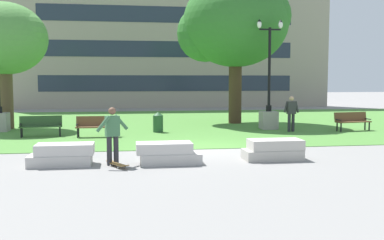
{
  "coord_description": "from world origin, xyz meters",
  "views": [
    {
      "loc": [
        -2.79,
        -15.81,
        2.51
      ],
      "look_at": [
        -0.6,
        -1.4,
        1.2
      ],
      "focal_mm": 42.0,
      "sensor_mm": 36.0,
      "label": 1
    }
  ],
  "objects_px": {
    "park_bench_far_left": "(352,120)",
    "lamp_post_left": "(269,107)",
    "person_skateboarder": "(112,133)",
    "concrete_block_right": "(274,150)",
    "park_bench_near_left": "(41,125)",
    "concrete_block_left": "(168,153)",
    "concrete_block_center": "(63,155)",
    "park_bench_near_right": "(97,125)",
    "skateboard": "(118,164)",
    "person_bystander_near_lawn": "(291,112)",
    "trash_bin": "(158,122)"
  },
  "relations": [
    {
      "from": "park_bench_far_left",
      "to": "concrete_block_left",
      "type": "bearing_deg",
      "value": -143.61
    },
    {
      "from": "park_bench_near_left",
      "to": "lamp_post_left",
      "type": "relative_size",
      "value": 0.34
    },
    {
      "from": "concrete_block_right",
      "to": "person_skateboarder",
      "type": "bearing_deg",
      "value": -177.99
    },
    {
      "from": "lamp_post_left",
      "to": "park_bench_near_left",
      "type": "bearing_deg",
      "value": -172.6
    },
    {
      "from": "person_skateboarder",
      "to": "park_bench_far_left",
      "type": "height_order",
      "value": "person_skateboarder"
    },
    {
      "from": "trash_bin",
      "to": "skateboard",
      "type": "bearing_deg",
      "value": -102.2
    },
    {
      "from": "person_skateboarder",
      "to": "concrete_block_right",
      "type": "bearing_deg",
      "value": 2.01
    },
    {
      "from": "lamp_post_left",
      "to": "trash_bin",
      "type": "bearing_deg",
      "value": -174.27
    },
    {
      "from": "concrete_block_center",
      "to": "skateboard",
      "type": "xyz_separation_m",
      "value": [
        1.6,
        -0.52,
        -0.22
      ]
    },
    {
      "from": "concrete_block_left",
      "to": "person_bystander_near_lawn",
      "type": "distance_m",
      "value": 9.87
    },
    {
      "from": "concrete_block_center",
      "to": "park_bench_near_right",
      "type": "relative_size",
      "value": 1.03
    },
    {
      "from": "concrete_block_left",
      "to": "person_skateboarder",
      "type": "height_order",
      "value": "person_skateboarder"
    },
    {
      "from": "park_bench_far_left",
      "to": "trash_bin",
      "type": "xyz_separation_m",
      "value": [
        -9.46,
        0.79,
        -0.04
      ]
    },
    {
      "from": "park_bench_far_left",
      "to": "person_bystander_near_lawn",
      "type": "bearing_deg",
      "value": 179.23
    },
    {
      "from": "concrete_block_right",
      "to": "person_bystander_near_lawn",
      "type": "height_order",
      "value": "person_bystander_near_lawn"
    },
    {
      "from": "concrete_block_left",
      "to": "park_bench_far_left",
      "type": "relative_size",
      "value": 1.04
    },
    {
      "from": "park_bench_near_right",
      "to": "park_bench_far_left",
      "type": "xyz_separation_m",
      "value": [
        12.23,
        0.58,
        0.0
      ]
    },
    {
      "from": "concrete_block_center",
      "to": "park_bench_far_left",
      "type": "relative_size",
      "value": 1.01
    },
    {
      "from": "park_bench_near_left",
      "to": "lamp_post_left",
      "type": "distance_m",
      "value": 10.98
    },
    {
      "from": "concrete_block_right",
      "to": "park_bench_near_left",
      "type": "height_order",
      "value": "park_bench_near_left"
    },
    {
      "from": "park_bench_near_left",
      "to": "park_bench_far_left",
      "type": "xyz_separation_m",
      "value": [
        14.68,
        0.06,
        0.0
      ]
    },
    {
      "from": "concrete_block_right",
      "to": "skateboard",
      "type": "height_order",
      "value": "concrete_block_right"
    },
    {
      "from": "concrete_block_right",
      "to": "person_bystander_near_lawn",
      "type": "relative_size",
      "value": 1.07
    },
    {
      "from": "skateboard",
      "to": "park_bench_far_left",
      "type": "distance_m",
      "value": 13.55
    },
    {
      "from": "concrete_block_center",
      "to": "park_bench_near_right",
      "type": "bearing_deg",
      "value": 84.43
    },
    {
      "from": "concrete_block_right",
      "to": "person_skateboarder",
      "type": "xyz_separation_m",
      "value": [
        -4.99,
        -0.17,
        0.66
      ]
    },
    {
      "from": "concrete_block_left",
      "to": "park_bench_far_left",
      "type": "distance_m",
      "value": 12.14
    },
    {
      "from": "park_bench_near_right",
      "to": "person_bystander_near_lawn",
      "type": "xyz_separation_m",
      "value": [
        9.12,
        0.62,
        0.45
      ]
    },
    {
      "from": "concrete_block_left",
      "to": "trash_bin",
      "type": "xyz_separation_m",
      "value": [
        0.32,
        7.99,
        0.2
      ]
    },
    {
      "from": "person_skateboarder",
      "to": "park_bench_near_right",
      "type": "distance_m",
      "value": 6.7
    },
    {
      "from": "skateboard",
      "to": "trash_bin",
      "type": "relative_size",
      "value": 1.02
    },
    {
      "from": "park_bench_far_left",
      "to": "lamp_post_left",
      "type": "xyz_separation_m",
      "value": [
        -3.8,
        1.35,
        0.58
      ]
    },
    {
      "from": "concrete_block_center",
      "to": "lamp_post_left",
      "type": "height_order",
      "value": "lamp_post_left"
    },
    {
      "from": "park_bench_far_left",
      "to": "person_bystander_near_lawn",
      "type": "height_order",
      "value": "person_bystander_near_lawn"
    },
    {
      "from": "concrete_block_center",
      "to": "concrete_block_left",
      "type": "bearing_deg",
      "value": -3.53
    },
    {
      "from": "concrete_block_left",
      "to": "skateboard",
      "type": "distance_m",
      "value": 1.53
    },
    {
      "from": "park_bench_far_left",
      "to": "concrete_block_right",
      "type": "bearing_deg",
      "value": -132.32
    },
    {
      "from": "lamp_post_left",
      "to": "person_bystander_near_lawn",
      "type": "xyz_separation_m",
      "value": [
        0.69,
        -1.31,
        -0.14
      ]
    },
    {
      "from": "concrete_block_left",
      "to": "skateboard",
      "type": "bearing_deg",
      "value": -167.39
    },
    {
      "from": "concrete_block_left",
      "to": "lamp_post_left",
      "type": "height_order",
      "value": "lamp_post_left"
    },
    {
      "from": "concrete_block_left",
      "to": "person_skateboarder",
      "type": "xyz_separation_m",
      "value": [
        -1.62,
        -0.01,
        0.66
      ]
    },
    {
      "from": "person_skateboarder",
      "to": "trash_bin",
      "type": "distance_m",
      "value": 8.24
    },
    {
      "from": "person_skateboarder",
      "to": "skateboard",
      "type": "distance_m",
      "value": 0.95
    },
    {
      "from": "concrete_block_center",
      "to": "person_bystander_near_lawn",
      "type": "height_order",
      "value": "person_bystander_near_lawn"
    },
    {
      "from": "concrete_block_center",
      "to": "park_bench_near_left",
      "type": "relative_size",
      "value": 1.01
    },
    {
      "from": "park_bench_near_right",
      "to": "park_bench_near_left",
      "type": "bearing_deg",
      "value": 168.05
    },
    {
      "from": "person_skateboarder",
      "to": "skateboard",
      "type": "height_order",
      "value": "person_skateboarder"
    },
    {
      "from": "skateboard",
      "to": "person_bystander_near_lawn",
      "type": "relative_size",
      "value": 0.57
    },
    {
      "from": "lamp_post_left",
      "to": "concrete_block_left",
      "type": "bearing_deg",
      "value": -124.9
    },
    {
      "from": "park_bench_near_left",
      "to": "park_bench_near_right",
      "type": "xyz_separation_m",
      "value": [
        2.45,
        -0.52,
        0.0
      ]
    }
  ]
}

